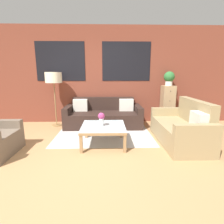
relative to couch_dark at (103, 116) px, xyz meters
name	(u,v)px	position (x,y,z in m)	size (l,w,h in m)	color
ground_plane	(86,157)	(-0.28, -1.95, -0.28)	(16.00, 16.00, 0.00)	#AD7F51
wall_back_brick	(94,75)	(-0.28, 0.49, 1.13)	(8.40, 0.09, 2.80)	brown
rug	(104,134)	(0.03, -0.75, -0.28)	(2.28, 1.63, 0.00)	#BCB7B2
couch_dark	(103,116)	(0.00, 0.00, 0.00)	(2.10, 0.88, 0.78)	black
settee_vintage	(181,129)	(1.68, -1.32, 0.03)	(0.80, 1.62, 0.92)	#99845B
coffee_table	(103,128)	(0.03, -1.36, 0.07)	(0.89, 0.89, 0.41)	silver
floor_lamp	(54,79)	(-1.35, 0.07, 1.03)	(0.44, 0.44, 1.49)	olive
drawer_cabinet	(167,105)	(1.89, 0.23, 0.28)	(0.35, 0.37, 1.12)	tan
potted_plant	(169,78)	(1.89, 0.23, 1.06)	(0.30, 0.30, 0.40)	silver
flower_vase	(101,118)	(-0.01, -1.38, 0.29)	(0.14, 0.14, 0.28)	silver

